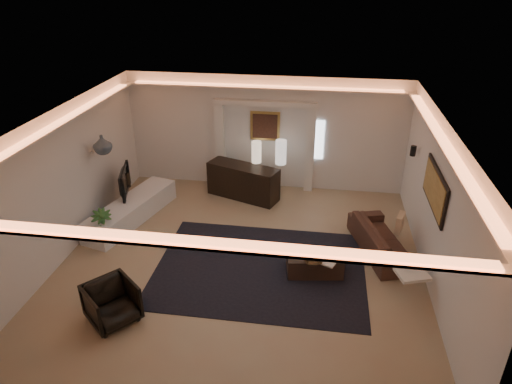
# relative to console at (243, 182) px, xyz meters

# --- Properties ---
(floor) EXTENTS (7.00, 7.00, 0.00)m
(floor) POSITION_rel_console_xyz_m (0.44, -2.75, -0.40)
(floor) COLOR tan
(floor) RESTS_ON ground
(ceiling) EXTENTS (7.00, 7.00, 0.00)m
(ceiling) POSITION_rel_console_xyz_m (0.44, -2.75, 2.50)
(ceiling) COLOR white
(ceiling) RESTS_ON ground
(wall_back) EXTENTS (7.00, 0.00, 7.00)m
(wall_back) POSITION_rel_console_xyz_m (0.44, 0.75, 1.05)
(wall_back) COLOR silver
(wall_back) RESTS_ON ground
(wall_front) EXTENTS (7.00, 0.00, 7.00)m
(wall_front) POSITION_rel_console_xyz_m (0.44, -6.25, 1.05)
(wall_front) COLOR silver
(wall_front) RESTS_ON ground
(wall_left) EXTENTS (0.00, 7.00, 7.00)m
(wall_left) POSITION_rel_console_xyz_m (-3.06, -2.75, 1.05)
(wall_left) COLOR silver
(wall_left) RESTS_ON ground
(wall_right) EXTENTS (0.00, 7.00, 7.00)m
(wall_right) POSITION_rel_console_xyz_m (3.94, -2.75, 1.05)
(wall_right) COLOR silver
(wall_right) RESTS_ON ground
(cove_soffit) EXTENTS (7.00, 7.00, 0.04)m
(cove_soffit) POSITION_rel_console_xyz_m (0.44, -2.75, 2.22)
(cove_soffit) COLOR silver
(cove_soffit) RESTS_ON ceiling
(daylight_slit) EXTENTS (0.25, 0.03, 1.00)m
(daylight_slit) POSITION_rel_console_xyz_m (1.79, 0.73, 0.95)
(daylight_slit) COLOR white
(daylight_slit) RESTS_ON wall_back
(area_rug) EXTENTS (4.00, 3.00, 0.01)m
(area_rug) POSITION_rel_console_xyz_m (0.84, -2.95, -0.39)
(area_rug) COLOR black
(area_rug) RESTS_ON ground
(pilaster_left) EXTENTS (0.22, 0.20, 2.20)m
(pilaster_left) POSITION_rel_console_xyz_m (-0.71, 0.65, 0.70)
(pilaster_left) COLOR silver
(pilaster_left) RESTS_ON ground
(pilaster_right) EXTENTS (0.22, 0.20, 2.20)m
(pilaster_right) POSITION_rel_console_xyz_m (1.59, 0.65, 0.70)
(pilaster_right) COLOR silver
(pilaster_right) RESTS_ON ground
(alcove_header) EXTENTS (2.52, 0.20, 0.12)m
(alcove_header) POSITION_rel_console_xyz_m (0.44, 0.65, 1.85)
(alcove_header) COLOR silver
(alcove_header) RESTS_ON wall_back
(painting_frame) EXTENTS (0.74, 0.04, 0.74)m
(painting_frame) POSITION_rel_console_xyz_m (0.44, 0.72, 1.25)
(painting_frame) COLOR tan
(painting_frame) RESTS_ON wall_back
(painting_canvas) EXTENTS (0.62, 0.02, 0.62)m
(painting_canvas) POSITION_rel_console_xyz_m (0.44, 0.70, 1.25)
(painting_canvas) COLOR #4C2D1E
(painting_canvas) RESTS_ON wall_back
(art_panel_frame) EXTENTS (0.04, 1.64, 0.74)m
(art_panel_frame) POSITION_rel_console_xyz_m (3.91, -2.45, 1.30)
(art_panel_frame) COLOR black
(art_panel_frame) RESTS_ON wall_right
(art_panel_gold) EXTENTS (0.02, 1.50, 0.62)m
(art_panel_gold) POSITION_rel_console_xyz_m (3.89, -2.45, 1.30)
(art_panel_gold) COLOR tan
(art_panel_gold) RESTS_ON wall_right
(wall_sconce) EXTENTS (0.12, 0.12, 0.22)m
(wall_sconce) POSITION_rel_console_xyz_m (3.82, -0.55, 1.28)
(wall_sconce) COLOR black
(wall_sconce) RESTS_ON wall_right
(wall_niche) EXTENTS (0.10, 0.55, 0.04)m
(wall_niche) POSITION_rel_console_xyz_m (-3.00, -1.35, 1.25)
(wall_niche) COLOR silver
(wall_niche) RESTS_ON wall_left
(console) EXTENTS (1.88, 1.15, 0.90)m
(console) POSITION_rel_console_xyz_m (0.00, 0.00, 0.00)
(console) COLOR black
(console) RESTS_ON ground
(lamp_left) EXTENTS (0.32, 0.32, 0.54)m
(lamp_left) POSITION_rel_console_xyz_m (0.29, 0.28, 0.69)
(lamp_left) COLOR #FEE0BA
(lamp_left) RESTS_ON console
(lamp_right) EXTENTS (0.34, 0.34, 0.61)m
(lamp_right) POSITION_rel_console_xyz_m (0.90, 0.28, 0.69)
(lamp_right) COLOR silver
(lamp_right) RESTS_ON console
(media_ledge) EXTENTS (1.34, 2.75, 0.50)m
(media_ledge) POSITION_rel_console_xyz_m (-2.33, -1.49, -0.18)
(media_ledge) COLOR silver
(media_ledge) RESTS_ON ground
(tv) EXTENTS (1.07, 0.43, 0.62)m
(tv) POSITION_rel_console_xyz_m (-2.67, -1.15, 0.36)
(tv) COLOR black
(tv) RESTS_ON media_ledge
(figurine) EXTENTS (0.17, 0.17, 0.34)m
(figurine) POSITION_rel_console_xyz_m (-2.67, -0.80, 0.24)
(figurine) COLOR black
(figurine) RESTS_ON media_ledge
(ginger_jar) EXTENTS (0.44, 0.44, 0.41)m
(ginger_jar) POSITION_rel_console_xyz_m (-2.71, -1.65, 1.47)
(ginger_jar) COLOR slate
(ginger_jar) RESTS_ON wall_niche
(plant) EXTENTS (0.59, 0.59, 0.77)m
(plant) POSITION_rel_console_xyz_m (-2.53, -2.53, -0.01)
(plant) COLOR #336A2F
(plant) RESTS_ON ground
(sofa) EXTENTS (2.09, 1.30, 0.57)m
(sofa) POSITION_rel_console_xyz_m (3.19, -1.98, -0.12)
(sofa) COLOR #532A1A
(sofa) RESTS_ON ground
(throw_blanket) EXTENTS (0.62, 0.56, 0.06)m
(throw_blanket) POSITION_rel_console_xyz_m (3.53, -3.46, 0.15)
(throw_blanket) COLOR beige
(throw_blanket) RESTS_ON sofa
(throw_pillow) EXTENTS (0.23, 0.40, 0.38)m
(throw_pillow) POSITION_rel_console_xyz_m (3.55, -1.72, 0.15)
(throw_pillow) COLOR tan
(throw_pillow) RESTS_ON sofa
(coffee_table) EXTENTS (1.11, 0.71, 0.39)m
(coffee_table) POSITION_rel_console_xyz_m (1.88, -2.90, -0.20)
(coffee_table) COLOR black
(coffee_table) RESTS_ON ground
(bowl) EXTENTS (0.40, 0.40, 0.08)m
(bowl) POSITION_rel_console_xyz_m (1.84, -3.18, 0.05)
(bowl) COLOR #352514
(bowl) RESTS_ON coffee_table
(magazine) EXTENTS (0.28, 0.24, 0.03)m
(magazine) POSITION_rel_console_xyz_m (2.12, -3.18, 0.02)
(magazine) COLOR beige
(magazine) RESTS_ON coffee_table
(armchair) EXTENTS (1.07, 1.06, 0.70)m
(armchair) POSITION_rel_console_xyz_m (-1.35, -4.70, -0.05)
(armchair) COLOR black
(armchair) RESTS_ON ground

